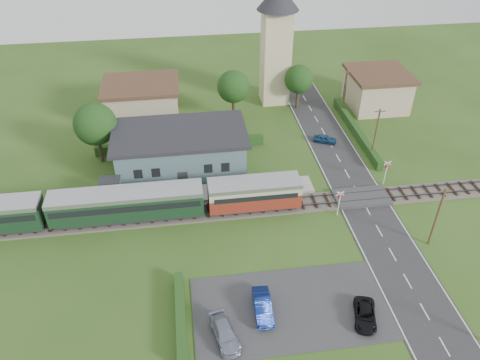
{
  "coord_description": "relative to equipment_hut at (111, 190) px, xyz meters",
  "views": [
    {
      "loc": [
        -9.5,
        -37.6,
        33.13
      ],
      "look_at": [
        -3.7,
        4.0,
        2.6
      ],
      "focal_mm": 35.0,
      "sensor_mm": 36.0,
      "label": 1
    }
  ],
  "objects": [
    {
      "name": "utility_pole_d",
      "position": [
        32.2,
        16.8,
        1.88
      ],
      "size": [
        1.4,
        0.22,
        7.0
      ],
      "color": "#473321",
      "rests_on": "ground"
    },
    {
      "name": "house_west",
      "position": [
        3.0,
        19.8,
        1.04
      ],
      "size": [
        10.8,
        8.8,
        5.5
      ],
      "color": "tan",
      "rests_on": "ground"
    },
    {
      "name": "streetlamp_west",
      "position": [
        -4.0,
        14.8,
        1.29
      ],
      "size": [
        0.3,
        0.3,
        5.15
      ],
      "color": "#3F3F47",
      "rests_on": "ground"
    },
    {
      "name": "ground",
      "position": [
        18.0,
        -5.2,
        -1.75
      ],
      "size": [
        120.0,
        120.0,
        0.0
      ],
      "primitive_type": "plane",
      "color": "#2D4C19"
    },
    {
      "name": "road",
      "position": [
        28.0,
        -5.2,
        -1.72
      ],
      "size": [
        6.0,
        70.0,
        0.05
      ],
      "primitive_type": "cube",
      "color": "#28282B",
      "rests_on": "ground"
    },
    {
      "name": "pedestrian_near",
      "position": [
        14.81,
        -0.18,
        -0.55
      ],
      "size": [
        0.64,
        0.55,
        1.49
      ],
      "primitive_type": "imported",
      "rotation": [
        0.0,
        0.0,
        3.56
      ],
      "color": "gray",
      "rests_on": "platform"
    },
    {
      "name": "streetlamp_east",
      "position": [
        34.0,
        21.8,
        1.29
      ],
      "size": [
        0.3,
        0.3,
        5.15
      ],
      "color": "#3F3F47",
      "rests_on": "ground"
    },
    {
      "name": "station_building",
      "position": [
        8.0,
        5.79,
        0.95
      ],
      "size": [
        16.0,
        9.0,
        5.3
      ],
      "color": "#4A686E",
      "rests_on": "ground"
    },
    {
      "name": "crossing_deck",
      "position": [
        28.0,
        -3.2,
        -1.52
      ],
      "size": [
        6.2,
        3.4,
        0.45
      ],
      "primitive_type": "cube",
      "color": "#333335",
      "rests_on": "ground"
    },
    {
      "name": "house_east",
      "position": [
        38.0,
        18.8,
        1.05
      ],
      "size": [
        8.8,
        8.8,
        5.5
      ],
      "color": "tan",
      "rests_on": "ground"
    },
    {
      "name": "car_park_silver",
      "position": [
        10.5,
        -19.49,
        -1.06
      ],
      "size": [
        2.6,
        4.48,
        1.22
      ],
      "primitive_type": "imported",
      "rotation": [
        0.0,
        0.0,
        0.23
      ],
      "color": "#858BA3",
      "rests_on": "car_park"
    },
    {
      "name": "tree_c",
      "position": [
        26.0,
        19.8,
        2.91
      ],
      "size": [
        4.2,
        4.2,
        6.78
      ],
      "color": "#332316",
      "rests_on": "ground"
    },
    {
      "name": "crossing_signal_far",
      "position": [
        31.6,
        -0.81,
        0.39
      ],
      "size": [
        0.84,
        0.28,
        3.28
      ],
      "color": "silver",
      "rests_on": "ground"
    },
    {
      "name": "pedestrian_far",
      "position": [
        -0.07,
        0.28,
        -0.55
      ],
      "size": [
        0.8,
        0.89,
        1.5
      ],
      "primitive_type": "imported",
      "rotation": [
        0.0,
        0.0,
        1.19
      ],
      "color": "gray",
      "rests_on": "platform"
    },
    {
      "name": "tree_a",
      "position": [
        -2.0,
        8.8,
        3.63
      ],
      "size": [
        5.2,
        5.2,
        8.0
      ],
      "color": "#332316",
      "rests_on": "ground"
    },
    {
      "name": "car_park_dark",
      "position": [
        22.5,
        -19.23,
        -1.14
      ],
      "size": [
        2.76,
        4.14,
        1.06
      ],
      "primitive_type": "imported",
      "rotation": [
        0.0,
        0.0,
        -0.29
      ],
      "color": "black",
      "rests_on": "car_park"
    },
    {
      "name": "railway_track",
      "position": [
        18.0,
        -3.2,
        -1.64
      ],
      "size": [
        76.0,
        3.2,
        0.49
      ],
      "color": "#4C443D",
      "rests_on": "ground"
    },
    {
      "name": "utility_pole_c",
      "position": [
        32.2,
        4.8,
        1.88
      ],
      "size": [
        1.4,
        0.22,
        7.0
      ],
      "color": "#473321",
      "rests_on": "ground"
    },
    {
      "name": "hedge_roadside",
      "position": [
        32.2,
        10.8,
        -1.15
      ],
      "size": [
        0.8,
        18.0,
        1.2
      ],
      "primitive_type": "cube",
      "color": "#193814",
      "rests_on": "ground"
    },
    {
      "name": "equipment_hut",
      "position": [
        0.0,
        0.0,
        0.0
      ],
      "size": [
        2.3,
        2.3,
        2.55
      ],
      "color": "beige",
      "rests_on": "platform"
    },
    {
      "name": "utility_pole_b",
      "position": [
        32.2,
        -11.2,
        1.88
      ],
      "size": [
        1.4,
        0.22,
        7.0
      ],
      "color": "#473321",
      "rests_on": "ground"
    },
    {
      "name": "crossing_signal_near",
      "position": [
        24.4,
        -5.61,
        0.39
      ],
      "size": [
        0.84,
        0.28,
        3.28
      ],
      "color": "silver",
      "rests_on": "ground"
    },
    {
      "name": "car_on_road",
      "position": [
        27.37,
        9.36,
        -1.18
      ],
      "size": [
        3.28,
        2.39,
        1.04
      ],
      "primitive_type": "imported",
      "rotation": [
        0.0,
        0.0,
        1.14
      ],
      "color": "navy",
      "rests_on": "road"
    },
    {
      "name": "hedge_carpark",
      "position": [
        7.0,
        -17.2,
        -1.15
      ],
      "size": [
        0.8,
        9.0,
        1.2
      ],
      "primitive_type": "cube",
      "color": "#193814",
      "rests_on": "ground"
    },
    {
      "name": "tree_b",
      "position": [
        16.0,
        17.8,
        3.27
      ],
      "size": [
        4.6,
        4.6,
        7.34
      ],
      "color": "#332316",
      "rests_on": "ground"
    },
    {
      "name": "hedge_station",
      "position": [
        8.0,
        10.3,
        -1.1
      ],
      "size": [
        22.0,
        0.8,
        1.3
      ],
      "primitive_type": "cube",
      "color": "#193814",
      "rests_on": "ground"
    },
    {
      "name": "church_tower",
      "position": [
        23.0,
        22.8,
        8.48
      ],
      "size": [
        6.0,
        6.0,
        17.6
      ],
      "color": "beige",
      "rests_on": "ground"
    },
    {
      "name": "platform",
      "position": [
        8.0,
        0.0,
        -1.52
      ],
      "size": [
        30.0,
        3.0,
        0.45
      ],
      "primitive_type": "cube",
      "color": "gray",
      "rests_on": "ground"
    },
    {
      "name": "car_park",
      "position": [
        16.5,
        -17.2,
        -1.71
      ],
      "size": [
        17.0,
        9.0,
        0.08
      ],
      "primitive_type": "cube",
      "color": "#333335",
      "rests_on": "ground"
    },
    {
      "name": "train",
      "position": [
        -1.19,
        -3.2,
        0.43
      ],
      "size": [
        43.2,
        2.9,
        3.4
      ],
      "color": "#232328",
      "rests_on": "ground"
    },
    {
      "name": "car_park_blue",
      "position": [
        14.04,
        -17.25,
        -0.99
      ],
      "size": [
        1.6,
        4.19,
        1.36
      ],
      "primitive_type": "imported",
      "rotation": [
        0.0,
        0.0,
        -0.04
      ],
      "color": "navy",
      "rests_on": "car_park"
    }
  ]
}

